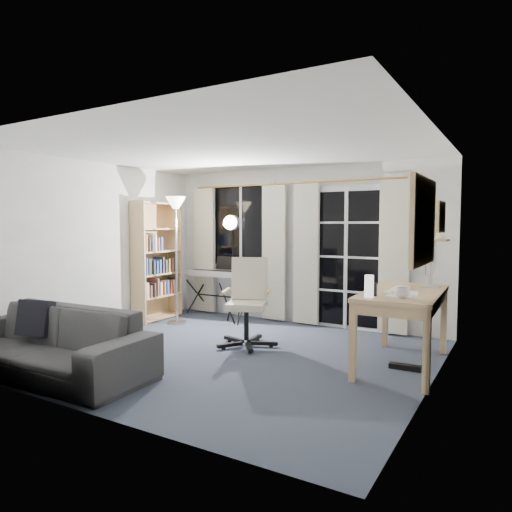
{
  "coord_description": "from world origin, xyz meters",
  "views": [
    {
      "loc": [
        2.96,
        -4.4,
        1.53
      ],
      "look_at": [
        0.17,
        0.35,
        1.14
      ],
      "focal_mm": 32.0,
      "sensor_mm": 36.0,
      "label": 1
    }
  ],
  "objects": [
    {
      "name": "curtains",
      "position": [
        -0.14,
        1.88,
        1.09
      ],
      "size": [
        3.6,
        0.07,
        2.13
      ],
      "color": "gold",
      "rests_on": "floor"
    },
    {
      "name": "bookshelf",
      "position": [
        -2.12,
        1.05,
        0.89
      ],
      "size": [
        0.31,
        0.88,
        1.88
      ],
      "rotation": [
        0.0,
        0.0,
        0.01
      ],
      "color": "tan",
      "rests_on": "floor"
    },
    {
      "name": "wall_mirror",
      "position": [
        2.22,
        -0.35,
        1.55
      ],
      "size": [
        0.04,
        0.94,
        0.74
      ],
      "color": "tan",
      "rests_on": "floor"
    },
    {
      "name": "office_chair",
      "position": [
        -0.03,
        0.5,
        0.65
      ],
      "size": [
        0.77,
        0.74,
        1.1
      ],
      "rotation": [
        0.0,
        0.0,
        0.38
      ],
      "color": "black",
      "rests_on": "floor"
    },
    {
      "name": "desk",
      "position": [
        1.88,
        0.54,
        0.72
      ],
      "size": [
        0.83,
        1.55,
        0.82
      ],
      "rotation": [
        0.0,
        0.0,
        0.04
      ],
      "color": "tan",
      "rests_on": "floor"
    },
    {
      "name": "desk_clutter",
      "position": [
        1.82,
        0.3,
        0.64
      ],
      "size": [
        0.46,
        0.94,
        1.03
      ],
      "rotation": [
        0.0,
        0.0,
        0.04
      ],
      "color": "white",
      "rests_on": "desk"
    },
    {
      "name": "monitor",
      "position": [
        2.08,
        0.99,
        1.13
      ],
      "size": [
        0.2,
        0.59,
        0.51
      ],
      "rotation": [
        0.0,
        0.0,
        0.04
      ],
      "color": "silver",
      "rests_on": "desk"
    },
    {
      "name": "sofa",
      "position": [
        -1.18,
        -1.55,
        0.45
      ],
      "size": [
        2.31,
        0.76,
        0.89
      ],
      "rotation": [
        0.0,
        0.0,
        0.04
      ],
      "color": "#2E2E31",
      "rests_on": "floor"
    },
    {
      "name": "window",
      "position": [
        -1.05,
        1.97,
        1.5
      ],
      "size": [
        1.2,
        0.08,
        1.4
      ],
      "color": "white",
      "rests_on": "floor"
    },
    {
      "name": "keyboard_piano",
      "position": [
        -1.26,
        1.7,
        0.71
      ],
      "size": [
        1.29,
        0.64,
        0.93
      ],
      "rotation": [
        0.0,
        0.0,
        0.02
      ],
      "color": "black",
      "rests_on": "floor"
    },
    {
      "name": "framed_print",
      "position": [
        2.23,
        0.55,
        1.6
      ],
      "size": [
        0.03,
        0.42,
        0.32
      ],
      "color": "tan",
      "rests_on": "floor"
    },
    {
      "name": "floor",
      "position": [
        0.0,
        0.0,
        -0.01
      ],
      "size": [
        4.5,
        4.0,
        0.02
      ],
      "primitive_type": "cube",
      "color": "#363E4E",
      "rests_on": "ground"
    },
    {
      "name": "mug",
      "position": [
        1.98,
        0.04,
        0.88
      ],
      "size": [
        0.14,
        0.11,
        0.13
      ],
      "primitive_type": "imported",
      "rotation": [
        0.0,
        0.0,
        0.04
      ],
      "color": "silver",
      "rests_on": "desk"
    },
    {
      "name": "studio_light",
      "position": [
        -0.84,
        1.35,
        1.36
      ],
      "size": [
        0.36,
        0.36,
        1.7
      ],
      "rotation": [
        0.0,
        0.0,
        0.24
      ],
      "color": "black",
      "rests_on": "floor"
    },
    {
      "name": "torchiere_lamp",
      "position": [
        -1.61,
        0.97,
        1.56
      ],
      "size": [
        0.4,
        0.4,
        1.94
      ],
      "rotation": [
        0.0,
        0.0,
        0.4
      ],
      "color": "#B2B2B7",
      "rests_on": "floor"
    },
    {
      "name": "wall_shelf",
      "position": [
        2.16,
        1.05,
        1.41
      ],
      "size": [
        0.16,
        0.3,
        0.18
      ],
      "color": "tan",
      "rests_on": "floor"
    },
    {
      "name": "french_door",
      "position": [
        0.75,
        1.97,
        1.03
      ],
      "size": [
        1.32,
        0.09,
        2.11
      ],
      "color": "white",
      "rests_on": "floor"
    }
  ]
}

